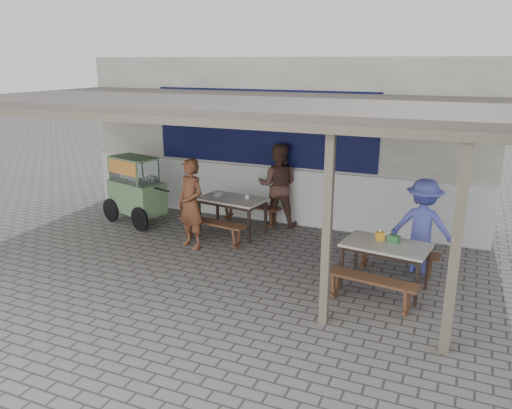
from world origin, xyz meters
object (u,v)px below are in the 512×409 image
object	(u,v)px
bench_left_street	(212,227)
bench_right_street	(370,285)
patron_right_table	(422,226)
vendor_cart	(136,187)
condiment_bowl	(218,195)
bench_right_wall	(396,255)
patron_street_side	(191,204)
table_right	(386,249)
bench_left_wall	(250,209)
table_left	(232,202)
condiment_jar	(247,196)
donation_box	(394,239)
tissue_box	(380,236)
patron_wall_side	(278,185)

from	to	relation	value
bench_left_street	bench_right_street	bearing A→B (deg)	-15.08
bench_left_street	patron_right_table	size ratio (longest dim) A/B	0.90
vendor_cart	condiment_bowl	xyz separation A→B (m)	(1.89, 0.23, -0.01)
bench_right_wall	patron_right_table	size ratio (longest dim) A/B	0.87
vendor_cart	patron_street_side	world-z (taller)	patron_street_side
table_right	condiment_bowl	xyz separation A→B (m)	(-3.64, 1.47, 0.11)
bench_left_wall	condiment_bowl	world-z (taller)	condiment_bowl
bench_left_wall	patron_right_table	xyz separation A→B (m)	(3.64, -1.16, 0.46)
patron_right_table	table_left	bearing A→B (deg)	-5.14
table_right	bench_right_street	world-z (taller)	table_right
patron_right_table	condiment_bowl	bearing A→B (deg)	-5.28
patron_right_table	condiment_jar	size ratio (longest dim) A/B	18.04
bench_left_street	donation_box	size ratio (longest dim) A/B	8.44
tissue_box	condiment_bowl	size ratio (longest dim) A/B	0.56
patron_wall_side	tissue_box	world-z (taller)	patron_wall_side
patron_street_side	tissue_box	bearing A→B (deg)	15.50
condiment_bowl	patron_right_table	bearing A→B (deg)	-7.36
bench_left_street	condiment_bowl	world-z (taller)	condiment_bowl
vendor_cart	tissue_box	bearing A→B (deg)	5.00
bench_left_street	patron_street_side	xyz separation A→B (m)	(-0.27, -0.32, 0.52)
table_left	patron_street_side	distance (m)	1.08
patron_street_side	bench_right_street	bearing A→B (deg)	2.99
tissue_box	bench_left_wall	bearing A→B (deg)	147.64
condiment_bowl	donation_box	bearing A→B (deg)	-20.08
bench_right_wall	vendor_cart	distance (m)	5.67
condiment_bowl	bench_left_wall	bearing A→B (deg)	55.48
bench_left_street	patron_right_table	bearing A→B (deg)	10.94
bench_left_wall	patron_street_side	distance (m)	1.83
vendor_cart	bench_right_wall	bearing A→B (deg)	10.41
table_left	patron_wall_side	size ratio (longest dim) A/B	0.79
bench_left_wall	condiment_jar	bearing A→B (deg)	-63.26
bench_left_street	patron_wall_side	bearing A→B (deg)	71.76
bench_left_wall	condiment_bowl	size ratio (longest dim) A/B	6.72
bench_right_wall	vendor_cart	xyz separation A→B (m)	(-5.62, 0.59, 0.46)
bench_right_wall	vendor_cart	world-z (taller)	vendor_cart
condiment_bowl	tissue_box	bearing A→B (deg)	-20.53
patron_wall_side	condiment_jar	bearing A→B (deg)	51.00
donation_box	condiment_jar	world-z (taller)	donation_box
condiment_jar	condiment_bowl	bearing A→B (deg)	-176.11
patron_street_side	patron_wall_side	xyz separation A→B (m)	(1.02, 1.87, 0.03)
table_right	patron_wall_side	bearing A→B (deg)	146.73
bench_left_wall	patron_wall_side	size ratio (longest dim) A/B	0.81
table_left	donation_box	bearing A→B (deg)	-13.44
table_left	bench_right_street	distance (m)	3.84
bench_left_wall	bench_right_wall	bearing A→B (deg)	-16.07
bench_left_wall	tissue_box	size ratio (longest dim) A/B	11.90
tissue_box	condiment_bowl	distance (m)	3.75
patron_wall_side	patron_street_side	bearing A→B (deg)	47.73
donation_box	condiment_jar	bearing A→B (deg)	155.53
patron_street_side	tissue_box	xyz separation A→B (m)	(3.54, -0.26, -0.04)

